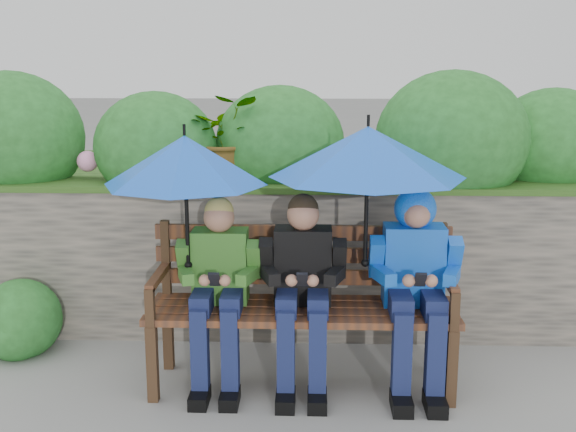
{
  "coord_description": "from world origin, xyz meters",
  "views": [
    {
      "loc": [
        0.14,
        -3.88,
        1.82
      ],
      "look_at": [
        0.0,
        0.1,
        0.95
      ],
      "focal_mm": 45.0,
      "sensor_mm": 36.0,
      "label": 1
    }
  ],
  "objects_px": {
    "boy_middle": "(303,282)",
    "umbrella_left": "(185,160)",
    "boy_left": "(219,282)",
    "boy_right": "(415,273)",
    "park_bench": "(302,295)",
    "umbrella_right": "(368,152)"
  },
  "relations": [
    {
      "from": "boy_middle",
      "to": "boy_right",
      "type": "distance_m",
      "value": 0.62
    },
    {
      "from": "boy_middle",
      "to": "umbrella_right",
      "type": "relative_size",
      "value": 1.04
    },
    {
      "from": "boy_right",
      "to": "umbrella_right",
      "type": "height_order",
      "value": "umbrella_right"
    },
    {
      "from": "boy_left",
      "to": "boy_right",
      "type": "relative_size",
      "value": 0.95
    },
    {
      "from": "boy_middle",
      "to": "umbrella_right",
      "type": "distance_m",
      "value": 0.8
    },
    {
      "from": "boy_right",
      "to": "umbrella_left",
      "type": "distance_m",
      "value": 1.39
    },
    {
      "from": "park_bench",
      "to": "boy_middle",
      "type": "height_order",
      "value": "boy_middle"
    },
    {
      "from": "boy_middle",
      "to": "umbrella_right",
      "type": "xyz_separation_m",
      "value": [
        0.34,
        0.01,
        0.72
      ]
    },
    {
      "from": "boy_middle",
      "to": "park_bench",
      "type": "bearing_deg",
      "value": 92.86
    },
    {
      "from": "park_bench",
      "to": "boy_right",
      "type": "bearing_deg",
      "value": -6.22
    },
    {
      "from": "boy_left",
      "to": "boy_right",
      "type": "distance_m",
      "value": 1.09
    },
    {
      "from": "boy_left",
      "to": "umbrella_left",
      "type": "distance_m",
      "value": 0.7
    },
    {
      "from": "boy_middle",
      "to": "umbrella_right",
      "type": "bearing_deg",
      "value": 1.45
    },
    {
      "from": "boy_middle",
      "to": "umbrella_left",
      "type": "xyz_separation_m",
      "value": [
        -0.63,
        -0.0,
        0.67
      ]
    },
    {
      "from": "umbrella_left",
      "to": "boy_middle",
      "type": "bearing_deg",
      "value": 0.03
    },
    {
      "from": "park_bench",
      "to": "boy_left",
      "type": "xyz_separation_m",
      "value": [
        -0.46,
        -0.07,
        0.09
      ]
    },
    {
      "from": "boy_middle",
      "to": "umbrella_left",
      "type": "height_order",
      "value": "umbrella_left"
    },
    {
      "from": "boy_left",
      "to": "park_bench",
      "type": "bearing_deg",
      "value": 9.19
    },
    {
      "from": "park_bench",
      "to": "umbrella_left",
      "type": "xyz_separation_m",
      "value": [
        -0.63,
        -0.08,
        0.78
      ]
    },
    {
      "from": "umbrella_right",
      "to": "boy_left",
      "type": "bearing_deg",
      "value": -179.55
    },
    {
      "from": "park_bench",
      "to": "boy_right",
      "type": "xyz_separation_m",
      "value": [
        0.62,
        -0.07,
        0.16
      ]
    },
    {
      "from": "boy_middle",
      "to": "umbrella_left",
      "type": "distance_m",
      "value": 0.92
    }
  ]
}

